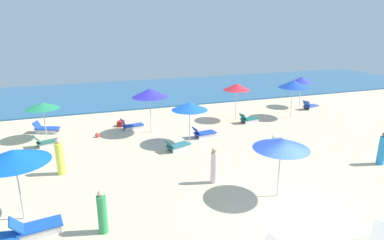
{
  "coord_description": "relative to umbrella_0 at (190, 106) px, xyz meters",
  "views": [
    {
      "loc": [
        -7.03,
        -7.93,
        6.54
      ],
      "look_at": [
        -0.85,
        10.07,
        0.81
      ],
      "focal_mm": 29.92,
      "sensor_mm": 36.0,
      "label": 1
    }
  ],
  "objects": [
    {
      "name": "ground_plane",
      "position": [
        1.59,
        -8.31,
        -2.18
      ],
      "size": [
        60.0,
        60.0,
        0.0
      ],
      "primitive_type": "plane",
      "color": "beige"
    },
    {
      "name": "ocean",
      "position": [
        1.59,
        15.01,
        -2.12
      ],
      "size": [
        60.0,
        13.36,
        0.12
      ],
      "primitive_type": "cube",
      "color": "#2A608D",
      "rests_on": "ground_plane"
    },
    {
      "name": "umbrella_0",
      "position": [
        0.0,
        0.0,
        0.0
      ],
      "size": [
        2.01,
        2.01,
        2.4
      ],
      "color": "silver",
      "rests_on": "ground_plane"
    },
    {
      "name": "lounge_chair_0_0",
      "position": [
        1.12,
        0.75,
        -1.94
      ],
      "size": [
        1.49,
        0.83,
        0.67
      ],
      "rotation": [
        0.0,
        0.0,
        1.72
      ],
      "color": "silver",
      "rests_on": "ground_plane"
    },
    {
      "name": "lounge_chair_0_1",
      "position": [
        -0.96,
        -0.73,
        -1.94
      ],
      "size": [
        1.54,
        1.08,
        0.65
      ],
      "rotation": [
        0.0,
        0.0,
        1.96
      ],
      "color": "silver",
      "rests_on": "ground_plane"
    },
    {
      "name": "umbrella_1",
      "position": [
        8.66,
        2.66,
        0.27
      ],
      "size": [
        2.1,
        2.1,
        2.73
      ],
      "color": "silver",
      "rests_on": "ground_plane"
    },
    {
      "name": "umbrella_2",
      "position": [
        -1.69,
        2.57,
        0.35
      ],
      "size": [
        2.18,
        2.18,
        2.8
      ],
      "color": "silver",
      "rests_on": "ground_plane"
    },
    {
      "name": "lounge_chair_2_0",
      "position": [
        -2.75,
        3.71,
        -1.94
      ],
      "size": [
        1.49,
        0.79,
        0.73
      ],
      "rotation": [
        0.0,
        0.0,
        1.74
      ],
      "color": "silver",
      "rests_on": "ground_plane"
    },
    {
      "name": "umbrella_4",
      "position": [
        -7.79,
        3.42,
        -0.14
      ],
      "size": [
        1.9,
        1.9,
        2.22
      ],
      "color": "silver",
      "rests_on": "ground_plane"
    },
    {
      "name": "lounge_chair_4_0",
      "position": [
        -7.93,
        4.69,
        -1.91
      ],
      "size": [
        1.63,
        1.16,
        0.72
      ],
      "rotation": [
        0.0,
        0.0,
        1.2
      ],
      "color": "silver",
      "rests_on": "ground_plane"
    },
    {
      "name": "lounge_chair_4_1",
      "position": [
        -7.73,
        2.22,
        -1.94
      ],
      "size": [
        1.39,
        0.94,
        0.69
      ],
      "rotation": [
        0.0,
        0.0,
        1.88
      ],
      "color": "silver",
      "rests_on": "ground_plane"
    },
    {
      "name": "umbrella_5",
      "position": [
        4.56,
        3.36,
        0.19
      ],
      "size": [
        1.87,
        1.87,
        2.6
      ],
      "color": "silver",
      "rests_on": "ground_plane"
    },
    {
      "name": "lounge_chair_5_0",
      "position": [
        5.14,
        2.51,
        -1.93
      ],
      "size": [
        1.48,
        0.83,
        0.69
      ],
      "rotation": [
        0.0,
        0.0,
        1.76
      ],
      "color": "silver",
      "rests_on": "ground_plane"
    },
    {
      "name": "umbrella_6",
      "position": [
        11.23,
        5.07,
        0.05
      ],
      "size": [
        1.82,
        1.82,
        2.48
      ],
      "color": "silver",
      "rests_on": "ground_plane"
    },
    {
      "name": "lounge_chair_6_0",
      "position": [
        11.59,
        4.18,
        -1.93
      ],
      "size": [
        1.5,
        0.94,
        0.74
      ],
      "rotation": [
        0.0,
        0.0,
        1.84
      ],
      "color": "silver",
      "rests_on": "ground_plane"
    },
    {
      "name": "umbrella_7",
      "position": [
        -7.84,
        -5.12,
        0.18
      ],
      "size": [
        2.3,
        2.3,
        2.6
      ],
      "color": "silver",
      "rests_on": "ground_plane"
    },
    {
      "name": "lounge_chair_7_1",
      "position": [
        -7.33,
        -6.22,
        -1.9
      ],
      "size": [
        1.61,
        0.9,
        0.72
      ],
      "rotation": [
        0.0,
        0.0,
        1.74
      ],
      "color": "silver",
      "rests_on": "ground_plane"
    },
    {
      "name": "umbrella_8",
      "position": [
        1.41,
        -6.67,
        0.04
      ],
      "size": [
        2.15,
        2.15,
        2.43
      ],
      "color": "silver",
      "rests_on": "ground_plane"
    },
    {
      "name": "beachgoer_0",
      "position": [
        7.85,
        -5.69,
        -1.43
      ],
      "size": [
        0.46,
        0.46,
        1.63
      ],
      "rotation": [
        0.0,
        0.0,
        1.96
      ],
      "color": "#288FD8",
      "rests_on": "ground_plane"
    },
    {
      "name": "beachgoer_1",
      "position": [
        -5.26,
        -6.8,
        -1.48
      ],
      "size": [
        0.43,
        0.43,
        1.51
      ],
      "rotation": [
        0.0,
        0.0,
        0.65
      ],
      "color": "#379E5A",
      "rests_on": "ground_plane"
    },
    {
      "name": "beachgoer_2",
      "position": [
        -6.74,
        -1.8,
        -1.4
      ],
      "size": [
        0.44,
        0.44,
        1.69
      ],
      "rotation": [
        0.0,
        0.0,
        3.39
      ],
      "color": "#EFF755",
      "rests_on": "ground_plane"
    },
    {
      "name": "beachgoer_3",
      "position": [
        -0.53,
        -4.81,
        -1.43
      ],
      "size": [
        0.37,
        0.37,
        1.58
      ],
      "rotation": [
        0.0,
        0.0,
        1.19
      ],
      "color": "white",
      "rests_on": "ground_plane"
    },
    {
      "name": "cooler_box_0",
      "position": [
        4.88,
        -1.38,
        -2.0
      ],
      "size": [
        0.53,
        0.44,
        0.37
      ],
      "primitive_type": "cube",
      "rotation": [
        0.0,
        0.0,
        3.01
      ],
      "color": "white",
      "rests_on": "ground_plane"
    },
    {
      "name": "cooler_box_1",
      "position": [
        -3.33,
        4.54,
        -2.0
      ],
      "size": [
        0.57,
        0.66,
        0.36
      ],
      "primitive_type": "cube",
      "rotation": [
        0.0,
        0.0,
        1.11
      ],
      "color": "red",
      "rests_on": "ground_plane"
    },
    {
      "name": "beach_ball_2",
      "position": [
        -4.94,
        2.76,
        -2.05
      ],
      "size": [
        0.28,
        0.28,
        0.28
      ],
      "primitive_type": "sphere",
      "color": "#DD3E37",
      "rests_on": "ground_plane"
    }
  ]
}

